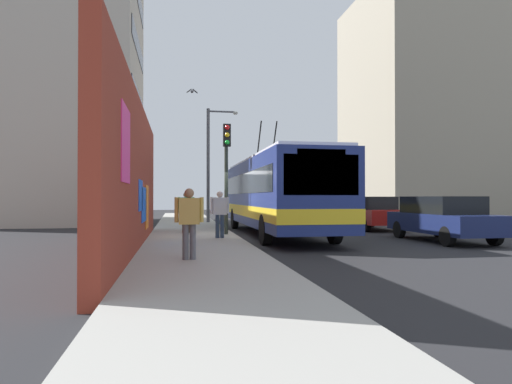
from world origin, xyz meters
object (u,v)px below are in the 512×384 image
object	(u,v)px
parked_car_white	(332,209)
pedestrian_near_wall	(189,218)
parked_car_navy	(442,218)
traffic_light	(227,160)
pedestrian_midblock	(186,209)
pedestrian_at_curb	(220,211)
street_lamp	(212,157)
city_bus	(275,192)
parked_car_red	(369,212)
parked_car_dark_gray	(303,207)

from	to	relation	value
parked_car_white	pedestrian_near_wall	world-z (taller)	pedestrian_near_wall
parked_car_navy	traffic_light	distance (m)	8.03
parked_car_navy	parked_car_white	xyz separation A→B (m)	(11.52, 0.00, 0.00)
pedestrian_midblock	pedestrian_near_wall	bearing A→B (deg)	179.43
parked_car_navy	pedestrian_at_curb	xyz separation A→B (m)	(1.07, 7.73, 0.25)
street_lamp	city_bus	bearing A→B (deg)	-164.56
pedestrian_at_curb	pedestrian_midblock	world-z (taller)	same
parked_car_white	street_lamp	distance (m)	7.86
pedestrian_at_curb	parked_car_red	bearing A→B (deg)	-56.21
parked_car_red	pedestrian_near_wall	distance (m)	13.84
parked_car_red	parked_car_navy	bearing A→B (deg)	-180.00
parked_car_navy	parked_car_white	distance (m)	11.52
pedestrian_midblock	traffic_light	xyz separation A→B (m)	(-1.08, -1.50, 1.88)
pedestrian_near_wall	street_lamp	world-z (taller)	street_lamp
pedestrian_midblock	street_lamp	distance (m)	8.31
parked_car_navy	street_lamp	size ratio (longest dim) A/B	0.74
parked_car_white	pedestrian_near_wall	bearing A→B (deg)	150.63
pedestrian_near_wall	pedestrian_midblock	world-z (taller)	pedestrian_midblock
parked_car_dark_gray	parked_car_red	bearing A→B (deg)	-180.00
traffic_light	parked_car_dark_gray	bearing A→B (deg)	-25.40
pedestrian_near_wall	pedestrian_midblock	distance (m)	7.85
city_bus	pedestrian_near_wall	world-z (taller)	city_bus
city_bus	street_lamp	xyz separation A→B (m)	(7.42, 2.05, 2.10)
parked_car_red	parked_car_white	world-z (taller)	same
parked_car_dark_gray	traffic_light	bearing A→B (deg)	154.60
pedestrian_midblock	street_lamp	xyz separation A→B (m)	(7.67, -1.60, 2.77)
pedestrian_at_curb	pedestrian_near_wall	bearing A→B (deg)	167.54
pedestrian_near_wall	traffic_light	world-z (taller)	traffic_light
parked_car_navy	pedestrian_midblock	world-z (taller)	pedestrian_midblock
city_bus	street_lamp	size ratio (longest dim) A/B	1.93
city_bus	pedestrian_at_curb	xyz separation A→B (m)	(-2.70, 2.53, -0.66)
street_lamp	pedestrian_midblock	bearing A→B (deg)	168.22
pedestrian_near_wall	traffic_light	bearing A→B (deg)	-13.08
traffic_light	pedestrian_at_curb	bearing A→B (deg)	164.52
city_bus	parked_car_dark_gray	distance (m)	15.11
street_lamp	parked_car_red	bearing A→B (deg)	-124.31
pedestrian_midblock	parked_car_dark_gray	bearing A→B (deg)	-31.55
city_bus	street_lamp	bearing A→B (deg)	15.44
pedestrian_at_curb	pedestrian_near_wall	distance (m)	5.53
parked_car_dark_gray	pedestrian_midblock	xyz separation A→B (m)	(-14.41, 8.85, 0.25)
pedestrian_near_wall	traffic_light	size ratio (longest dim) A/B	0.38
parked_car_dark_gray	street_lamp	world-z (taller)	street_lamp
street_lamp	parked_car_white	bearing A→B (deg)	-87.33
parked_car_red	street_lamp	bearing A→B (deg)	55.69
city_bus	street_lamp	world-z (taller)	street_lamp
pedestrian_midblock	parked_car_red	bearing A→B (deg)	-72.90
pedestrian_midblock	pedestrian_at_curb	bearing A→B (deg)	-155.54
city_bus	parked_car_dark_gray	world-z (taller)	city_bus
pedestrian_at_curb	parked_car_dark_gray	bearing A→B (deg)	-24.64
pedestrian_near_wall	pedestrian_at_curb	bearing A→B (deg)	-12.46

